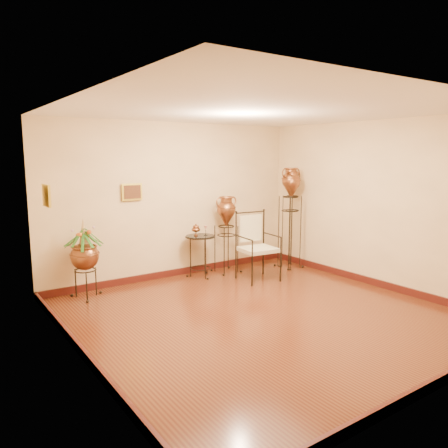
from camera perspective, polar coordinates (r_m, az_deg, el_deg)
ground at (r=6.30m, az=4.97°, el=-11.70°), size 5.00×5.00×0.00m
room_shell at (r=5.91m, az=5.11°, el=4.23°), size 5.02×5.02×2.81m
amphora_tall at (r=8.68m, az=8.84°, el=0.71°), size 0.43×0.43×1.93m
amphora_mid at (r=8.72m, az=8.60°, el=0.92°), size 0.54×0.54×2.00m
amphora_short at (r=8.28m, az=0.30°, el=-1.32°), size 0.57×0.57×1.48m
planter_urn at (r=7.12m, az=-17.75°, el=-3.61°), size 0.70×0.70×1.29m
armchair at (r=7.78m, az=4.48°, el=-2.96°), size 0.75×0.71×1.22m
side_table at (r=8.03m, az=-3.12°, el=-4.10°), size 0.67×0.67×0.97m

